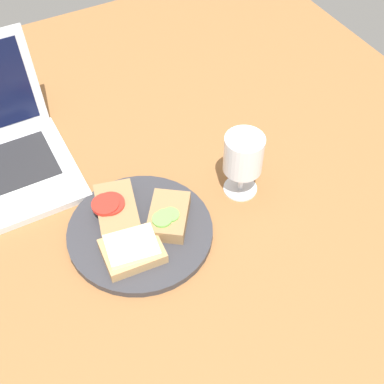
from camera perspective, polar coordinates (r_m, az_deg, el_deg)
The scene contains 6 objects.
wooden_table at distance 94.36cm, azimuth -5.35°, elevation -3.50°, with size 140.00×140.00×3.00cm, color brown.
plate at distance 90.80cm, azimuth -5.55°, elevation -4.22°, with size 24.57×24.57×1.29cm, color #333338.
sandwich_with_cheese at distance 86.30cm, azimuth -6.39°, elevation -6.14°, with size 9.95×8.20×2.90cm.
sandwich_with_cucumber at distance 89.92cm, azimuth -2.54°, elevation -2.56°, with size 10.62×11.35×3.04cm.
sandwich_with_tomato at distance 91.74cm, azimuth -8.14°, elevation -1.84°, with size 9.15×12.70×2.96cm.
wine_glass at distance 91.64cm, azimuth 5.49°, elevation 3.74°, with size 6.86×6.86×12.53cm.
Camera 1 is at (-19.23, -54.55, 76.05)cm, focal length 50.00 mm.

